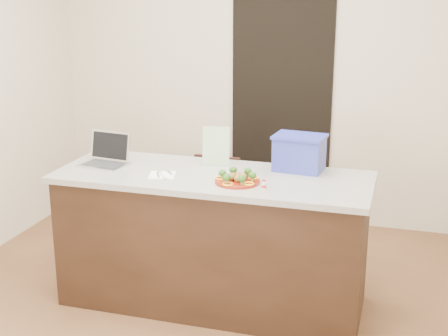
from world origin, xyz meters
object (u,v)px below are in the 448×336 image
(chair, at_px, (214,204))
(blue_box, at_px, (299,153))
(napkin, at_px, (162,175))
(island, at_px, (213,239))
(plate, at_px, (237,181))
(laptop, at_px, (107,156))
(yogurt_bottle, at_px, (264,186))

(chair, bearing_deg, blue_box, -25.15)
(blue_box, bearing_deg, napkin, -149.34)
(island, xyz_separation_m, chair, (-0.19, 0.64, 0.01))
(blue_box, bearing_deg, plate, -123.76)
(napkin, bearing_deg, laptop, 162.29)
(laptop, bearing_deg, plate, -1.75)
(yogurt_bottle, bearing_deg, napkin, 172.69)
(island, bearing_deg, laptop, 177.70)
(yogurt_bottle, bearing_deg, blue_box, 74.45)
(island, bearing_deg, napkin, -158.74)
(napkin, relative_size, laptop, 0.50)
(napkin, relative_size, blue_box, 0.46)
(island, xyz_separation_m, plate, (0.20, -0.12, 0.47))
(plate, relative_size, yogurt_bottle, 4.63)
(plate, relative_size, blue_box, 0.79)
(plate, height_order, laptop, laptop)
(laptop, relative_size, blue_box, 0.93)
(napkin, bearing_deg, island, 21.26)
(napkin, bearing_deg, plate, -0.56)
(plate, bearing_deg, blue_box, 50.20)
(yogurt_bottle, height_order, blue_box, blue_box)
(island, relative_size, laptop, 6.19)
(island, xyz_separation_m, napkin, (-0.30, -0.12, 0.46))
(plate, distance_m, blue_box, 0.51)
(island, relative_size, blue_box, 5.79)
(laptop, xyz_separation_m, chair, (0.58, 0.60, -0.50))
(blue_box, bearing_deg, chair, 158.33)
(island, height_order, yogurt_bottle, yogurt_bottle)
(island, bearing_deg, plate, -31.27)
(island, bearing_deg, chair, 106.83)
(napkin, relative_size, yogurt_bottle, 2.72)
(blue_box, height_order, chair, blue_box)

